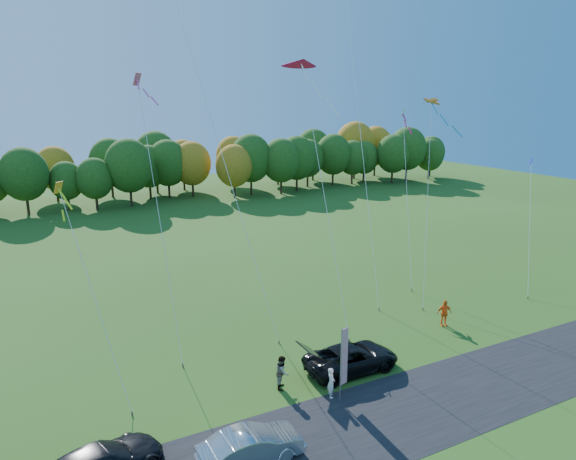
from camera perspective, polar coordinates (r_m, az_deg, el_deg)
name	(u,v)px	position (r m, az deg, el deg)	size (l,w,h in m)	color
ground	(339,379)	(29.09, 5.65, -16.15)	(160.00, 160.00, 0.00)	#284C14
asphalt_strip	(384,418)	(26.36, 10.66, -19.87)	(90.00, 6.00, 0.01)	black
tree_line	(135,204)	(78.58, -16.64, 2.83)	(116.00, 12.00, 10.00)	#1E4711
black_suv	(352,358)	(29.63, 7.08, -13.92)	(2.50, 5.42, 1.51)	black
silver_sedan	(251,446)	(23.14, -4.11, -22.87)	(1.55, 4.44, 1.46)	#ADADB2
person_tailgate_a	(331,382)	(27.19, 4.82, -16.53)	(0.58, 0.38, 1.59)	silver
person_tailgate_b	(282,372)	(27.80, -0.63, -15.50)	(0.87, 0.68, 1.79)	gray
person_east	(444,313)	(36.20, 16.96, -8.82)	(1.05, 0.44, 1.80)	orange
feather_flag	(344,356)	(26.14, 6.19, -13.77)	(0.51, 0.22, 4.00)	#999999
kite_delta_blue	(215,129)	(33.17, -8.16, 11.00)	(5.52, 11.26, 26.74)	#4C3F33
kite_parafoil_orange	(358,106)	(41.32, 7.75, 13.45)	(6.11, 13.47, 28.87)	#4C3F33
kite_delta_red	(323,183)	(34.72, 3.86, 5.24)	(2.99, 10.49, 18.79)	#4C3F33
kite_parafoil_rainbow	(428,196)	(41.47, 15.26, 3.64)	(8.21, 8.28, 15.22)	#4C3F33
kite_diamond_yellow	(94,295)	(27.28, -20.79, -6.78)	(2.40, 6.19, 10.98)	#4C3F33
kite_diamond_white	(407,197)	(43.32, 13.11, 3.58)	(3.63, 6.45, 14.43)	#4C3F33
kite_diamond_pink	(158,212)	(30.44, -14.20, 1.99)	(1.23, 6.25, 16.60)	#4C3F33
kite_diamond_blue_low	(530,225)	(45.91, 25.27, 0.52)	(6.18, 5.92, 10.15)	#4C3F33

